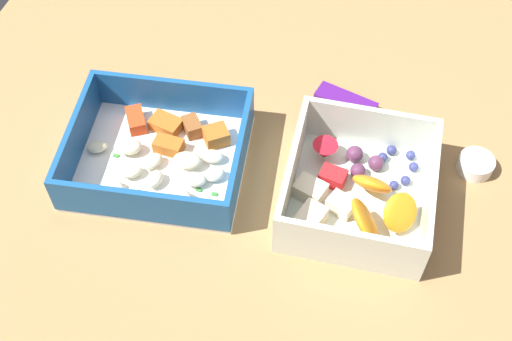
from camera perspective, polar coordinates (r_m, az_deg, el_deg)
name	(u,v)px	position (r cm, az deg, el deg)	size (l,w,h in cm)	color
table_surface	(263,193)	(71.65, 0.59, -1.90)	(80.00, 80.00, 2.00)	#9E7547
pasta_container	(161,154)	(72.14, -7.99, 1.38)	(19.90, 17.62, 5.18)	white
fruit_bowl	(357,191)	(68.84, 8.50, -1.70)	(15.22, 16.47, 5.87)	silver
candy_bar	(346,102)	(78.15, 7.53, 5.72)	(7.00, 2.40, 1.20)	#51197A
paper_cup_liner	(476,165)	(75.25, 17.95, 0.48)	(3.75, 3.75, 1.59)	white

